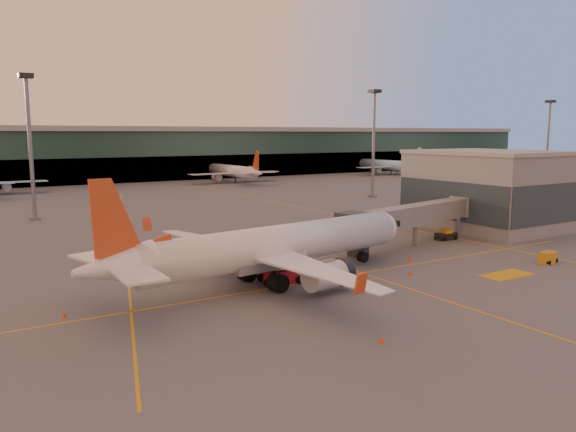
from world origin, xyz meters
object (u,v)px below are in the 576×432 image
catering_truck (278,260)px  gpu_cart (548,258)px  pushback_tug (446,235)px  main_airplane (269,248)px

catering_truck → gpu_cart: 33.33m
catering_truck → pushback_tug: size_ratio=1.84×
main_airplane → gpu_cart: bearing=-23.4°
main_airplane → pushback_tug: size_ratio=12.24×
catering_truck → gpu_cart: catering_truck is taller
gpu_cart → main_airplane: bearing=155.5°
gpu_cart → pushback_tug: (1.06, 16.86, -0.03)m
catering_truck → gpu_cart: bearing=-5.6°
main_airplane → catering_truck: (1.14, 0.13, -1.39)m
main_airplane → catering_truck: main_airplane is taller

